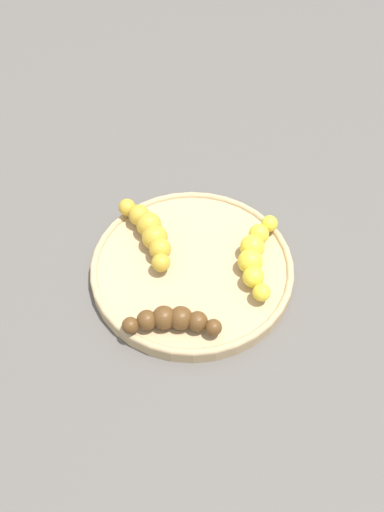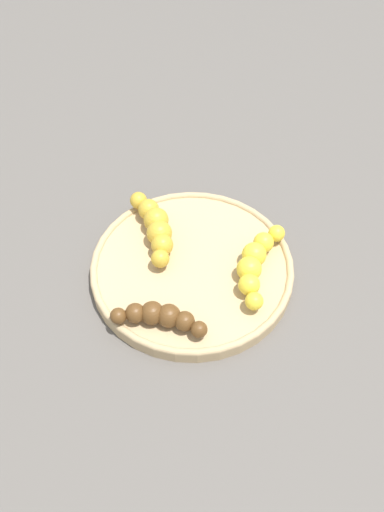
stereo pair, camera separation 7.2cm
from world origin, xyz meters
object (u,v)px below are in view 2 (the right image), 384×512
banana_yellow (256,263)px  fruit_bowl (192,268)px  banana_spotted (156,227)px  banana_overripe (160,317)px

banana_yellow → fruit_bowl: bearing=12.4°
banana_yellow → banana_spotted: banana_spotted is taller
banana_overripe → banana_spotted: banana_spotted is taller
banana_overripe → banana_yellow: size_ratio=0.81×
banana_yellow → banana_spotted: 0.15m
banana_spotted → banana_overripe: bearing=-103.9°
fruit_bowl → banana_yellow: (-0.07, -0.05, 0.02)m
banana_overripe → banana_spotted: (0.11, -0.10, 0.00)m
banana_yellow → banana_spotted: size_ratio=1.07×
fruit_bowl → banana_overripe: size_ratio=2.58×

